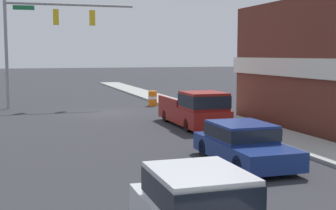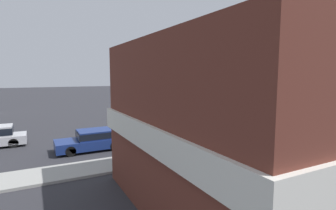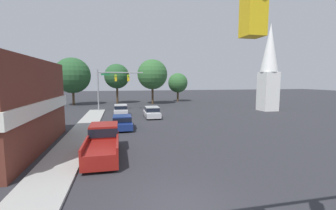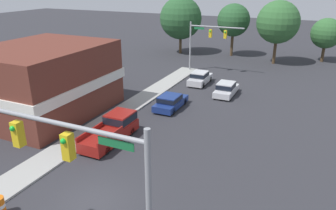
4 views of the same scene
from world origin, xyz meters
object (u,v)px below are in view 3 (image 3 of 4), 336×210
object	(u,v)px
car_second_ahead	(121,110)
car_oncoming	(152,112)
pickup_truck_parked	(103,141)
car_lead	(122,122)

from	to	relation	value
car_second_ahead	car_oncoming	bearing A→B (deg)	-34.62
pickup_truck_parked	car_lead	bearing A→B (deg)	80.33
car_lead	pickup_truck_parked	bearing A→B (deg)	-99.67
car_lead	pickup_truck_parked	distance (m)	8.02
car_second_ahead	pickup_truck_parked	distance (m)	16.76
car_lead	car_oncoming	bearing A→B (deg)	57.04
car_second_ahead	pickup_truck_parked	bearing A→B (deg)	-94.42
car_lead	pickup_truck_parked	xyz separation A→B (m)	(-1.35, -7.90, 0.19)
car_lead	car_oncoming	world-z (taller)	car_oncoming
car_lead	car_second_ahead	size ratio (longest dim) A/B	1.04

